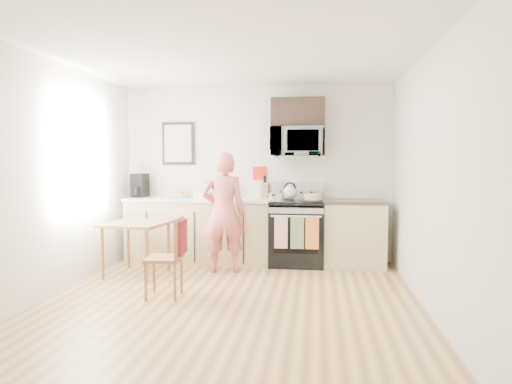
# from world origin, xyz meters

# --- Properties ---
(floor) EXTENTS (4.60, 4.60, 0.00)m
(floor) POSITION_xyz_m (0.00, 0.00, 0.00)
(floor) COLOR #946139
(floor) RESTS_ON ground
(back_wall) EXTENTS (4.00, 0.04, 2.60)m
(back_wall) POSITION_xyz_m (0.00, 2.30, 1.30)
(back_wall) COLOR beige
(back_wall) RESTS_ON floor
(front_wall) EXTENTS (4.00, 0.04, 2.60)m
(front_wall) POSITION_xyz_m (0.00, -2.30, 1.30)
(front_wall) COLOR beige
(front_wall) RESTS_ON floor
(left_wall) EXTENTS (0.04, 4.60, 2.60)m
(left_wall) POSITION_xyz_m (-2.00, 0.00, 1.30)
(left_wall) COLOR beige
(left_wall) RESTS_ON floor
(right_wall) EXTENTS (0.04, 4.60, 2.60)m
(right_wall) POSITION_xyz_m (2.00, 0.00, 1.30)
(right_wall) COLOR beige
(right_wall) RESTS_ON floor
(ceiling) EXTENTS (4.00, 4.60, 0.04)m
(ceiling) POSITION_xyz_m (0.00, 0.00, 2.60)
(ceiling) COLOR white
(ceiling) RESTS_ON back_wall
(window) EXTENTS (0.06, 1.40, 1.50)m
(window) POSITION_xyz_m (-1.96, 0.80, 1.55)
(window) COLOR white
(window) RESTS_ON left_wall
(cabinet_left) EXTENTS (2.10, 0.60, 0.90)m
(cabinet_left) POSITION_xyz_m (-0.80, 2.00, 0.45)
(cabinet_left) COLOR tan
(cabinet_left) RESTS_ON floor
(countertop_left) EXTENTS (2.14, 0.64, 0.04)m
(countertop_left) POSITION_xyz_m (-0.80, 2.00, 0.92)
(countertop_left) COLOR white
(countertop_left) RESTS_ON cabinet_left
(cabinet_right) EXTENTS (0.84, 0.60, 0.90)m
(cabinet_right) POSITION_xyz_m (1.43, 2.00, 0.45)
(cabinet_right) COLOR tan
(cabinet_right) RESTS_ON floor
(countertop_right) EXTENTS (0.88, 0.64, 0.04)m
(countertop_right) POSITION_xyz_m (1.43, 2.00, 0.92)
(countertop_right) COLOR black
(countertop_right) RESTS_ON cabinet_right
(range) EXTENTS (0.76, 0.70, 1.16)m
(range) POSITION_xyz_m (0.63, 1.98, 0.44)
(range) COLOR black
(range) RESTS_ON floor
(microwave) EXTENTS (0.76, 0.51, 0.42)m
(microwave) POSITION_xyz_m (0.63, 2.08, 1.76)
(microwave) COLOR #ADADB2
(microwave) RESTS_ON back_wall
(upper_cabinet) EXTENTS (0.76, 0.35, 0.40)m
(upper_cabinet) POSITION_xyz_m (0.63, 2.12, 2.18)
(upper_cabinet) COLOR black
(upper_cabinet) RESTS_ON back_wall
(wall_art) EXTENTS (0.50, 0.04, 0.65)m
(wall_art) POSITION_xyz_m (-1.20, 2.28, 1.75)
(wall_art) COLOR black
(wall_art) RESTS_ON back_wall
(wall_trivet) EXTENTS (0.20, 0.02, 0.20)m
(wall_trivet) POSITION_xyz_m (0.05, 2.28, 1.30)
(wall_trivet) COLOR red
(wall_trivet) RESTS_ON back_wall
(person) EXTENTS (0.65, 0.49, 1.61)m
(person) POSITION_xyz_m (-0.32, 1.42, 0.80)
(person) COLOR #B83236
(person) RESTS_ON floor
(dining_table) EXTENTS (0.74, 0.74, 0.69)m
(dining_table) POSITION_xyz_m (-1.40, 1.09, 0.61)
(dining_table) COLOR brown
(dining_table) RESTS_ON floor
(chair) EXTENTS (0.44, 0.40, 0.88)m
(chair) POSITION_xyz_m (-0.61, 0.23, 0.56)
(chair) COLOR brown
(chair) RESTS_ON floor
(knife_block) EXTENTS (0.11, 0.15, 0.22)m
(knife_block) POSITION_xyz_m (0.15, 2.18, 1.05)
(knife_block) COLOR brown
(knife_block) RESTS_ON countertop_left
(utensil_crock) EXTENTS (0.12, 0.12, 0.35)m
(utensil_crock) POSITION_xyz_m (-0.39, 2.19, 1.08)
(utensil_crock) COLOR red
(utensil_crock) RESTS_ON countertop_left
(fruit_bowl) EXTENTS (0.27, 0.27, 0.11)m
(fruit_bowl) POSITION_xyz_m (-1.12, 2.11, 0.98)
(fruit_bowl) COLOR white
(fruit_bowl) RESTS_ON countertop_left
(milk_carton) EXTENTS (0.11, 0.11, 0.25)m
(milk_carton) POSITION_xyz_m (-0.75, 2.03, 1.07)
(milk_carton) COLOR tan
(milk_carton) RESTS_ON countertop_left
(coffee_maker) EXTENTS (0.22, 0.31, 0.35)m
(coffee_maker) POSITION_xyz_m (-1.75, 2.08, 1.11)
(coffee_maker) COLOR black
(coffee_maker) RESTS_ON countertop_left
(bread_bag) EXTENTS (0.30, 0.23, 0.10)m
(bread_bag) POSITION_xyz_m (-0.71, 1.88, 0.99)
(bread_bag) COLOR tan
(bread_bag) RESTS_ON countertop_left
(cake) EXTENTS (0.31, 0.31, 0.10)m
(cake) POSITION_xyz_m (0.86, 1.89, 0.97)
(cake) COLOR black
(cake) RESTS_ON range
(kettle) EXTENTS (0.20, 0.20, 0.25)m
(kettle) POSITION_xyz_m (0.52, 2.13, 1.03)
(kettle) COLOR white
(kettle) RESTS_ON range
(pot) EXTENTS (0.22, 0.38, 0.11)m
(pot) POSITION_xyz_m (0.35, 1.79, 0.98)
(pot) COLOR #ADADB2
(pot) RESTS_ON range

